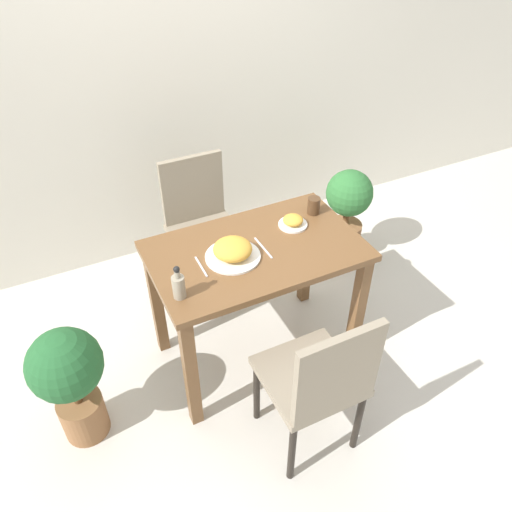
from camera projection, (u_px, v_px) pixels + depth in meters
The scene contains 13 objects.
ground_plane at pixel (256, 351), 2.97m from camera, with size 16.00×16.00×0.00m, color beige.
wall_back at pixel (165, 66), 3.04m from camera, with size 8.00×0.05×2.60m.
dining_table at pixel (256, 269), 2.57m from camera, with size 1.06×0.65×0.78m.
chair_near at pixel (320, 379), 2.19m from camera, with size 0.42×0.42×0.91m.
chair_far at pixel (201, 220), 3.13m from camera, with size 0.42×0.42×0.91m.
food_plate at pixel (233, 251), 2.40m from camera, with size 0.27×0.27×0.09m.
side_plate at pixel (293, 222), 2.62m from camera, with size 0.15×0.15×0.06m.
drink_cup at pixel (314, 206), 2.70m from camera, with size 0.07×0.07×0.09m.
sauce_bottle at pixel (179, 285), 2.17m from camera, with size 0.06×0.06×0.17m.
fork_utensil at pixel (201, 267), 2.37m from camera, with size 0.01×0.16×0.00m.
spoon_utensil at pixel (263, 248), 2.48m from camera, with size 0.01×0.19×0.00m.
potted_plant_left at pixel (69, 377), 2.30m from camera, with size 0.34×0.34×0.69m.
potted_plant_right at pixel (347, 210), 3.42m from camera, with size 0.32×0.32×0.70m.
Camera 1 is at (-0.86, -1.76, 2.31)m, focal length 35.00 mm.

